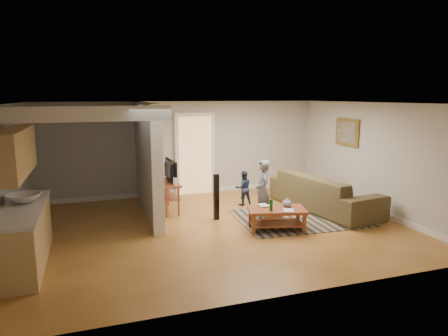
% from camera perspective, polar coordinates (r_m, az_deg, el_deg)
% --- Properties ---
extents(ground, '(7.50, 7.50, 0.00)m').
position_cam_1_polar(ground, '(8.23, -0.97, -8.44)').
color(ground, brown).
rests_on(ground, ground).
extents(room_shell, '(7.54, 6.02, 2.52)m').
position_cam_1_polar(room_shell, '(8.06, -9.17, 1.70)').
color(room_shell, beige).
rests_on(room_shell, ground).
extents(area_rug, '(2.84, 2.14, 0.01)m').
position_cam_1_polar(area_rug, '(8.96, 10.84, -7.01)').
color(area_rug, black).
rests_on(area_rug, ground).
extents(sofa, '(1.56, 3.00, 0.84)m').
position_cam_1_polar(sofa, '(9.75, 13.99, -5.75)').
color(sofa, '#4F4627').
rests_on(sofa, ground).
extents(coffee_table, '(1.25, 0.92, 0.66)m').
position_cam_1_polar(coffee_table, '(8.06, 7.63, -6.38)').
color(coffee_table, maroon).
rests_on(coffee_table, ground).
extents(tv_console, '(0.48, 1.13, 0.95)m').
position_cam_1_polar(tv_console, '(9.28, -8.09, -2.33)').
color(tv_console, maroon).
rests_on(tv_console, ground).
extents(speaker_left, '(0.11, 0.11, 1.00)m').
position_cam_1_polar(speaker_left, '(8.59, -1.10, -4.16)').
color(speaker_left, black).
rests_on(speaker_left, ground).
extents(speaker_right, '(0.14, 0.14, 1.15)m').
position_cam_1_polar(speaker_right, '(10.43, -10.72, -1.34)').
color(speaker_right, black).
rests_on(speaker_right, ground).
extents(toy_basket, '(0.46, 0.46, 0.41)m').
position_cam_1_polar(toy_basket, '(8.71, 6.94, -6.28)').
color(toy_basket, '#9C7043').
rests_on(toy_basket, ground).
extents(child, '(0.39, 0.52, 1.31)m').
position_cam_1_polar(child, '(8.71, 5.47, -7.42)').
color(child, slate).
rests_on(child, ground).
extents(toddler, '(0.43, 0.34, 0.85)m').
position_cam_1_polar(toddler, '(9.86, 2.77, -5.28)').
color(toddler, '#202B44').
rests_on(toddler, ground).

